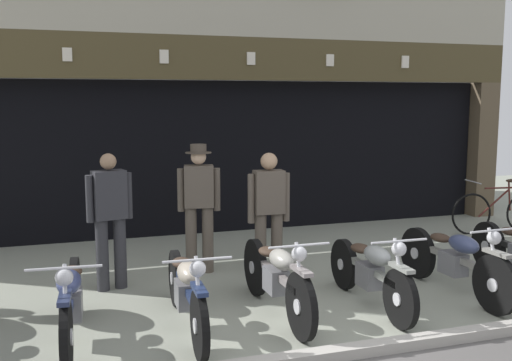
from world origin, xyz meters
TOP-DOWN VIEW (x-y plane):
  - shop_facade at (-0.00, 6.99)m, footprint 11.79×4.42m
  - motorcycle_left at (-2.28, 1.16)m, footprint 0.62×1.99m
  - motorcycle_center_left at (-1.18, 1.15)m, footprint 0.62×2.07m
  - motorcycle_center at (-0.19, 1.25)m, footprint 0.62×2.06m
  - motorcycle_center_right at (0.88, 1.16)m, footprint 0.62×1.93m
  - motorcycle_right at (2.02, 1.22)m, footprint 0.62×2.05m
  - salesman_left at (-1.79, 2.70)m, footprint 0.55×0.30m
  - shopkeeper_center at (-0.62, 3.06)m, footprint 0.55×0.34m
  - salesman_right at (0.20, 2.61)m, footprint 0.56×0.25m
  - advert_board_near at (2.51, 5.40)m, footprint 0.70×0.03m
  - leaning_bicycle at (4.79, 3.74)m, footprint 1.73×0.50m

SIDE VIEW (x-z plane):
  - leaning_bicycle at x=4.79m, z-range -0.09..0.86m
  - motorcycle_center_right at x=0.88m, z-range -0.04..0.86m
  - motorcycle_center_left at x=-1.18m, z-range -0.04..0.87m
  - motorcycle_left at x=-2.28m, z-range -0.03..0.88m
  - motorcycle_right at x=2.02m, z-range -0.03..0.89m
  - motorcycle_center at x=-0.19m, z-range -0.03..0.90m
  - salesman_right at x=0.20m, z-range 0.09..1.70m
  - salesman_left at x=-1.79m, z-range 0.09..1.74m
  - shopkeeper_center at x=-0.62m, z-range 0.10..1.81m
  - advert_board_near at x=2.51m, z-range 1.16..2.14m
  - shop_facade at x=0.00m, z-range -1.54..5.07m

